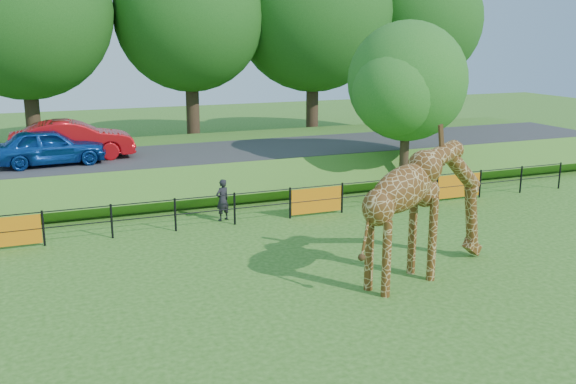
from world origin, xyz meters
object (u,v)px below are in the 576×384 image
car_blue (49,147)px  car_red (73,140)px  giraffe (427,211)px  visitor (223,200)px  tree_east (409,86)px

car_blue → car_red: 1.27m
giraffe → visitor: 7.87m
car_red → tree_east: bearing=-110.9°
giraffe → car_red: bearing=103.1°
tree_east → car_blue: bearing=163.4°
car_blue → visitor: bearing=-136.5°
car_red → tree_east: tree_east is taller
giraffe → car_red: size_ratio=1.06×
car_blue → car_red: size_ratio=0.88×
tree_east → giraffe: bearing=-118.4°
car_red → tree_east: (12.22, -4.79, 2.09)m
car_red → tree_east: size_ratio=0.69×
car_blue → giraffe: bearing=-147.2°
car_blue → visitor: (5.30, -4.89, -1.40)m
car_red → visitor: (4.40, -5.77, -1.47)m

